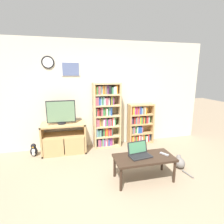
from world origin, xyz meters
name	(u,v)px	position (x,y,z in m)	size (l,w,h in m)	color
ground_plane	(122,204)	(0.00, 0.00, 0.00)	(18.00, 18.00, 0.00)	gray
wall_back	(97,95)	(-0.01, 2.23, 1.31)	(5.63, 0.09, 2.60)	beige
tv_stand	(64,138)	(-0.84, 1.92, 0.35)	(0.98, 0.49, 0.70)	tan
television	(61,112)	(-0.87, 1.91, 0.97)	(0.63, 0.18, 0.54)	black
bookshelf_tall	(105,116)	(0.17, 2.05, 0.80)	(0.66, 0.30, 1.60)	tan
bookshelf_short	(139,124)	(1.09, 2.07, 0.51)	(0.66, 0.26, 1.05)	tan
coffee_table	(144,159)	(0.53, 0.48, 0.38)	(1.03, 0.49, 0.43)	#332319
laptop	(139,152)	(0.46, 0.55, 0.49)	(0.41, 0.31, 0.23)	#232326
remote_near_laptop	(164,154)	(0.91, 0.48, 0.44)	(0.12, 0.16, 0.02)	#99999E
cat	(179,162)	(1.39, 0.69, 0.10)	(0.25, 0.54, 0.25)	slate
penguin_figurine	(34,150)	(-1.51, 1.87, 0.13)	(0.16, 0.14, 0.30)	black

